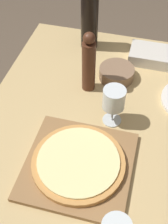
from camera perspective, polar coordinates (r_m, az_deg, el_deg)
ground_plane at (r=1.80m, az=2.26°, el=-18.91°), size 12.00×12.00×0.00m
dining_table at (r=1.22m, az=3.16°, el=-6.79°), size 0.94×1.25×0.76m
cutting_board at (r=1.05m, az=-1.01°, el=-9.75°), size 0.35×0.35×0.02m
pizza at (r=1.03m, az=-1.03°, el=-9.14°), size 0.31×0.31×0.02m
wine_bottle at (r=1.44m, az=1.02°, el=16.91°), size 0.08×0.08×0.36m
pepper_mill at (r=1.22m, az=0.87°, el=8.90°), size 0.05×0.05×0.27m
wine_glass at (r=1.10m, az=5.48°, el=2.25°), size 0.08×0.08×0.16m
small_bowl at (r=1.34m, az=5.99°, el=7.08°), size 0.15×0.15×0.05m
food_container at (r=1.45m, az=12.08°, el=10.10°), size 0.19×0.13×0.05m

